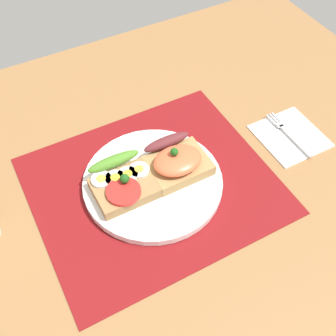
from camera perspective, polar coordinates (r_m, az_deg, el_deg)
The scene contains 7 objects.
ground_plane at distance 75.83cm, azimuth -2.00°, elevation -3.10°, with size 120.00×90.00×3.20cm, color olive.
placemat at distance 74.42cm, azimuth -2.04°, elevation -2.31°, with size 40.79×35.30×0.30cm, color maroon.
plate at distance 73.76cm, azimuth -2.05°, elevation -1.92°, with size 24.20×24.20×1.35cm, color white.
sandwich_egg_tomato at distance 71.36cm, azimuth -6.07°, elevation -1.86°, with size 10.69×10.12×4.24cm.
sandwich_salmon at distance 73.07cm, azimuth 1.21°, elevation 0.89°, with size 10.42×9.68×5.77cm.
napkin at distance 85.20cm, azimuth 16.07°, elevation 4.22°, with size 11.74×12.16×0.60cm, color white.
fork at distance 84.91cm, azimuth 15.80°, elevation 4.56°, with size 1.62×12.70×0.32cm.
Camera 1 is at (-18.78, -40.48, 59.71)cm, focal length 45.40 mm.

